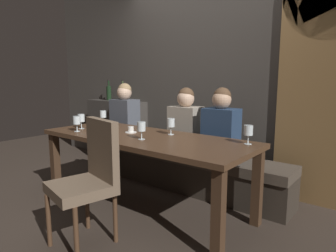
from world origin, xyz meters
The scene contains 19 objects.
ground centered at (0.00, 0.00, 0.00)m, with size 9.00×9.00×0.00m, color #382D26.
back_wall_tiled centered at (0.00, 1.22, 1.50)m, with size 6.00×0.12×3.00m, color #423D38.
arched_door centered at (1.35, 1.15, 1.36)m, with size 0.90×0.05×2.55m.
back_counter centered at (-1.55, 1.04, 0.47)m, with size 1.10×0.28×0.95m, color #38342F.
dining_table centered at (0.00, 0.00, 0.65)m, with size 2.20×0.84×0.74m.
banquette_bench centered at (0.00, 0.70, 0.23)m, with size 2.50×0.44×0.45m.
chair_near_side centered at (0.10, -0.72, 0.56)m, with size 0.53×0.53×0.98m.
diner_redhead centered at (-1.02, 0.71, 0.82)m, with size 0.36×0.24×0.78m.
diner_bearded centered at (-0.01, 0.72, 0.80)m, with size 0.36×0.24×0.74m.
diner_far_end centered at (0.48, 0.68, 0.81)m, with size 0.36×0.24×0.75m.
wine_bottle_dark_red centered at (-1.72, 1.04, 1.07)m, with size 0.08×0.08×0.33m.
wine_bottle_pale_label centered at (-1.37, 1.02, 1.07)m, with size 0.08×0.08×0.33m.
wine_glass_near_right centered at (0.17, 0.21, 0.86)m, with size 0.08×0.08×0.16m.
wine_glass_far_right centered at (0.11, -0.14, 0.85)m, with size 0.08×0.08×0.16m.
wine_glass_far_left centered at (-0.92, 0.26, 0.86)m, with size 0.08×0.08×0.16m.
wine_glass_near_left centered at (0.96, 0.27, 0.85)m, with size 0.08×0.08×0.16m.
wine_glass_center_back centered at (-0.83, -0.13, 0.86)m, with size 0.08×0.08×0.16m.
wine_glass_center_front centered at (-0.71, -0.26, 0.86)m, with size 0.08×0.08×0.16m.
espresso_cup centered at (-0.22, 0.04, 0.77)m, with size 0.12×0.12×0.06m.
Camera 1 is at (1.97, -2.10, 1.30)m, focal length 31.86 mm.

